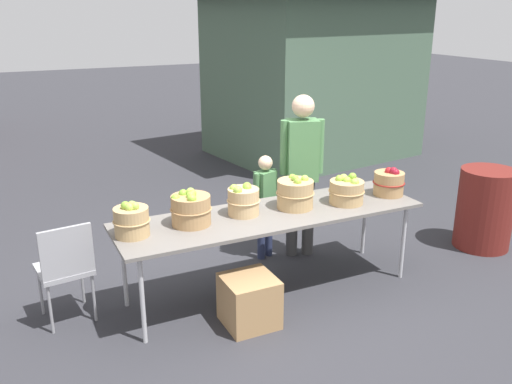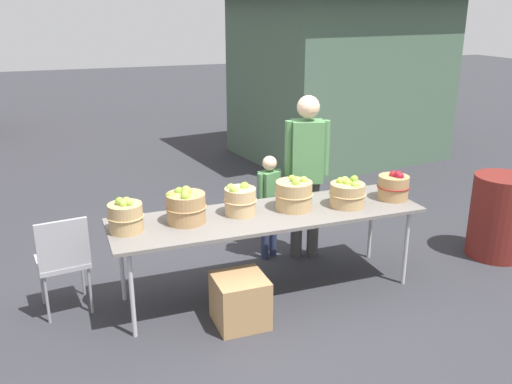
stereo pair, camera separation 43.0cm
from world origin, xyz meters
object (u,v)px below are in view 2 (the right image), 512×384
Objects in this scene: vendor_adult at (307,165)px; folding_chair at (63,257)px; apple_basket_green_4 at (347,193)px; market_table at (268,217)px; apple_basket_red_0 at (393,186)px; apple_basket_green_0 at (126,216)px; apple_basket_green_1 at (186,207)px; child_customer at (269,199)px; trash_barrel at (499,216)px; apple_basket_green_3 at (294,195)px; produce_crate at (240,300)px; apple_basket_green_2 at (240,200)px.

vendor_adult reaches higher than folding_chair.
vendor_adult reaches higher than apple_basket_green_4.
vendor_adult reaches higher than market_table.
apple_basket_red_0 is (0.49, 0.02, 0.00)m from apple_basket_green_4.
apple_basket_green_0 is 2.41m from apple_basket_red_0.
apple_basket_green_1 is 1.07m from folding_chair.
vendor_adult is 1.54× the size of child_customer.
apple_basket_green_4 is 0.65m from vendor_adult.
vendor_adult is 1.94× the size of trash_barrel.
apple_basket_green_1 is 1.18m from child_customer.
trash_barrel is (1.74, -0.04, -0.44)m from apple_basket_green_4.
apple_basket_green_3 reaches higher than produce_crate.
apple_basket_green_3 is 0.40× the size of trash_barrel.
apple_basket_green_3 is at bearing 176.54° from trash_barrel.
apple_basket_green_4 is 0.38× the size of trash_barrel.
apple_basket_green_4 is at bearing 103.36° from child_customer.
market_table is at bearing 177.84° from apple_basket_red_0.
apple_basket_green_2 is at bearing 174.84° from apple_basket_green_3.
trash_barrel is at bearing -3.46° from apple_basket_green_3.
apple_basket_green_4 reaches higher than folding_chair.
apple_basket_green_3 reaches higher than apple_basket_red_0.
apple_basket_green_0 reaches higher than apple_basket_green_2.
vendor_adult is 4.06× the size of produce_crate.
apple_basket_green_1 reaches higher than produce_crate.
apple_basket_green_4 is 0.49m from apple_basket_red_0.
vendor_adult is at bearing -178.93° from folding_chair.
apple_basket_red_0 is (1.45, -0.12, -0.01)m from apple_basket_green_2.
produce_crate is (-1.62, -0.36, -0.67)m from apple_basket_red_0.
apple_basket_green_2 is at bearing 166.36° from folding_chair.
market_table is 1.23m from apple_basket_red_0.
child_customer is at bearing 143.11° from apple_basket_red_0.
folding_chair is at bearing 174.15° from apple_basket_red_0.
apple_basket_green_1 is 0.96m from apple_basket_green_3.
apple_basket_green_2 is at bearing 171.88° from apple_basket_green_4.
apple_basket_red_0 is at bearing 124.43° from child_customer.
apple_basket_green_1 is 1.43m from vendor_adult.
apple_basket_green_1 is (0.49, 0.02, 0.01)m from apple_basket_green_0.
apple_basket_green_1 is at bearing 177.15° from trash_barrel.
apple_basket_green_4 is 1.80m from trash_barrel.
produce_crate is (0.79, -0.44, -0.67)m from apple_basket_green_0.
apple_basket_green_2 is 0.17× the size of vendor_adult.
apple_basket_green_0 reaches higher than trash_barrel.
apple_basket_green_1 is at bearing 177.01° from apple_basket_red_0.
folding_chair reaches higher than produce_crate.
produce_crate is (-0.40, -0.40, -0.51)m from market_table.
apple_basket_red_0 is 0.18× the size of vendor_adult.
apple_basket_green_1 reaches higher than apple_basket_green_3.
apple_basket_green_0 is 0.71× the size of produce_crate.
trash_barrel is at bearing 168.42° from folding_chair.
apple_basket_green_2 is 0.96× the size of apple_basket_red_0.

